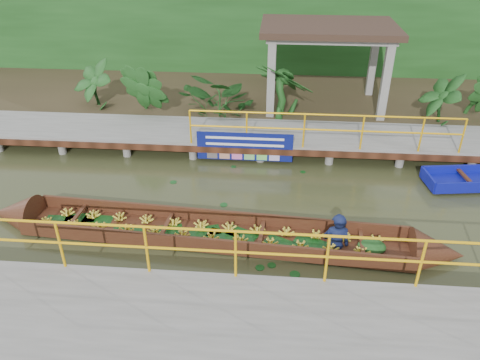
{
  "coord_description": "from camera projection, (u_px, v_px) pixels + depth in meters",
  "views": [
    {
      "loc": [
        1.42,
        -9.49,
        6.43
      ],
      "look_at": [
        0.58,
        0.5,
        0.6
      ],
      "focal_mm": 35.0,
      "sensor_mm": 36.0,
      "label": 1
    }
  ],
  "objects": [
    {
      "name": "land_strip",
      "position": [
        240.0,
        96.0,
        17.86
      ],
      "size": [
        30.0,
        8.0,
        0.45
      ],
      "primitive_type": "cube",
      "color": "#342C1A",
      "rests_on": "ground"
    },
    {
      "name": "ground",
      "position": [
        215.0,
        210.0,
        11.51
      ],
      "size": [
        80.0,
        80.0,
        0.0
      ],
      "primitive_type": "plane",
      "color": "#31371B",
      "rests_on": "ground"
    },
    {
      "name": "vendor_boat",
      "position": [
        226.0,
        232.0,
        10.39
      ],
      "size": [
        10.75,
        1.77,
        2.13
      ],
      "rotation": [
        0.0,
        0.0,
        -0.07
      ],
      "color": "#3B1910",
      "rests_on": "ground"
    },
    {
      "name": "pavilion",
      "position": [
        328.0,
        36.0,
        15.31
      ],
      "size": [
        4.4,
        3.0,
        3.0
      ],
      "color": "slate",
      "rests_on": "ground"
    },
    {
      "name": "blue_banner",
      "position": [
        245.0,
        147.0,
        13.33
      ],
      "size": [
        2.74,
        0.04,
        0.86
      ],
      "color": "navy",
      "rests_on": "ground"
    },
    {
      "name": "foliage_backdrop",
      "position": [
        245.0,
        34.0,
        19.12
      ],
      "size": [
        30.0,
        0.8,
        4.0
      ],
      "primitive_type": "cube",
      "color": "#163F14",
      "rests_on": "ground"
    },
    {
      "name": "far_dock",
      "position": [
        230.0,
        135.0,
        14.22
      ],
      "size": [
        16.0,
        2.06,
        1.66
      ],
      "color": "slate",
      "rests_on": "ground"
    },
    {
      "name": "near_dock",
      "position": [
        242.0,
        340.0,
        7.67
      ],
      "size": [
        18.0,
        2.4,
        1.73
      ],
      "color": "slate",
      "rests_on": "ground"
    },
    {
      "name": "tropical_plants",
      "position": [
        277.0,
        90.0,
        15.34
      ],
      "size": [
        14.3,
        1.3,
        1.63
      ],
      "color": "#163F14",
      "rests_on": "ground"
    }
  ]
}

